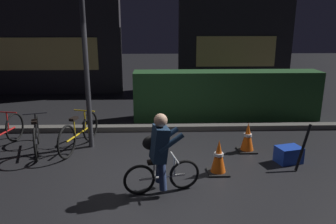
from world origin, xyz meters
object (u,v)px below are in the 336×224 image
object	(u,v)px
traffic_cone_near	(219,157)
traffic_cone_far	(248,138)
parked_bike_left_mid	(36,136)
street_post	(87,76)
parked_bike_leftmost	(1,134)
closed_umbrella	(303,147)
blue_crate	(289,155)
parked_bike_center_left	(79,133)
cyclist	(160,153)

from	to	relation	value
traffic_cone_near	traffic_cone_far	bearing A→B (deg)	51.89
parked_bike_left_mid	street_post	bearing A→B (deg)	-94.80
street_post	traffic_cone_far	world-z (taller)	street_post
traffic_cone_near	parked_bike_leftmost	bearing A→B (deg)	163.87
parked_bike_leftmost	street_post	bearing A→B (deg)	-76.27
street_post	closed_umbrella	distance (m)	4.23
traffic_cone_far	street_post	bearing A→B (deg)	173.85
traffic_cone_far	blue_crate	world-z (taller)	traffic_cone_far
parked_bike_center_left	cyclist	xyz separation A→B (m)	(1.62, -1.77, 0.29)
street_post	traffic_cone_far	size ratio (longest dim) A/B	5.02
parked_bike_center_left	street_post	bearing A→B (deg)	-45.77
blue_crate	parked_bike_center_left	bearing A→B (deg)	168.83
closed_umbrella	street_post	bearing A→B (deg)	122.41
parked_bike_left_mid	closed_umbrella	world-z (taller)	closed_umbrella
blue_crate	cyclist	distance (m)	2.61
parked_bike_left_mid	parked_bike_leftmost	bearing A→B (deg)	61.58
parked_bike_center_left	blue_crate	size ratio (longest dim) A/B	3.57
parked_bike_left_mid	parked_bike_center_left	xyz separation A→B (m)	(0.82, 0.12, 0.01)
traffic_cone_near	cyclist	xyz separation A→B (m)	(-1.00, -0.58, 0.34)
traffic_cone_far	closed_umbrella	distance (m)	1.11
parked_bike_leftmost	parked_bike_center_left	world-z (taller)	parked_bike_center_left
parked_bike_left_mid	closed_umbrella	distance (m)	5.03
street_post	parked_bike_center_left	world-z (taller)	street_post
traffic_cone_far	parked_bike_center_left	bearing A→B (deg)	176.11
parked_bike_left_mid	closed_umbrella	bearing A→B (deg)	-118.17
street_post	traffic_cone_near	world-z (taller)	street_post
traffic_cone_near	parked_bike_left_mid	bearing A→B (deg)	162.72
traffic_cone_near	closed_umbrella	xyz separation A→B (m)	(1.51, 0.15, 0.10)
traffic_cone_near	closed_umbrella	distance (m)	1.52
parked_bike_left_mid	cyclist	xyz separation A→B (m)	(2.43, -1.65, 0.30)
street_post	parked_bike_leftmost	bearing A→B (deg)	-177.15
traffic_cone_far	cyclist	bearing A→B (deg)	-138.64
street_post	closed_umbrella	bearing A→B (deg)	-16.34
cyclist	closed_umbrella	distance (m)	2.63
parked_bike_left_mid	traffic_cone_far	world-z (taller)	parked_bike_left_mid
street_post	traffic_cone_near	size ratio (longest dim) A/B	4.94
traffic_cone_near	street_post	bearing A→B (deg)	151.67
parked_bike_left_mid	blue_crate	world-z (taller)	parked_bike_left_mid
blue_crate	cyclist	world-z (taller)	cyclist
street_post	blue_crate	xyz separation A→B (m)	(3.79, -0.90, -1.34)
parked_bike_leftmost	traffic_cone_near	size ratio (longest dim) A/B	2.56
street_post	cyclist	distance (m)	2.50
parked_bike_left_mid	blue_crate	xyz separation A→B (m)	(4.81, -0.67, -0.18)
traffic_cone_far	closed_umbrella	xyz separation A→B (m)	(0.76, -0.81, 0.11)
parked_bike_center_left	traffic_cone_far	size ratio (longest dim) A/B	2.65
street_post	traffic_cone_far	bearing A→B (deg)	-6.15
parked_bike_center_left	traffic_cone_far	xyz separation A→B (m)	(3.37, -0.23, -0.05)
cyclist	parked_bike_leftmost	bearing A→B (deg)	137.95
street_post	blue_crate	bearing A→B (deg)	-13.37
parked_bike_leftmost	traffic_cone_far	size ratio (longest dim) A/B	2.61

